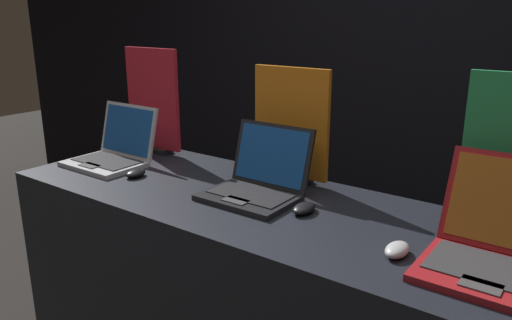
% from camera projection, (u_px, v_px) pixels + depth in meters
% --- Properties ---
extents(wall_back, '(8.00, 0.05, 2.80)m').
position_uv_depth(wall_back, '(416.00, 49.00, 2.88)').
color(wall_back, black).
rests_on(wall_back, ground_plane).
extents(display_counter, '(2.01, 0.68, 0.95)m').
position_uv_depth(display_counter, '(255.00, 315.00, 1.93)').
color(display_counter, black).
rests_on(display_counter, ground_plane).
extents(laptop_front, '(0.34, 0.30, 0.25)m').
position_uv_depth(laptop_front, '(114.00, 151.00, 2.21)').
color(laptop_front, '#B7B7BC').
rests_on(laptop_front, display_counter).
extents(mouse_front, '(0.06, 0.09, 0.03)m').
position_uv_depth(mouse_front, '(135.00, 173.00, 2.04)').
color(mouse_front, black).
rests_on(mouse_front, display_counter).
extents(promo_stand_front, '(0.32, 0.07, 0.49)m').
position_uv_depth(promo_stand_front, '(153.00, 103.00, 2.35)').
color(promo_stand_front, black).
rests_on(promo_stand_front, display_counter).
extents(laptop_middle, '(0.33, 0.31, 0.25)m').
position_uv_depth(laptop_middle, '(258.00, 181.00, 1.82)').
color(laptop_middle, black).
rests_on(laptop_middle, display_counter).
extents(mouse_middle, '(0.06, 0.11, 0.03)m').
position_uv_depth(mouse_middle, '(304.00, 208.00, 1.67)').
color(mouse_middle, black).
rests_on(mouse_middle, display_counter).
extents(promo_stand_middle, '(0.33, 0.07, 0.45)m').
position_uv_depth(promo_stand_middle, '(291.00, 128.00, 1.94)').
color(promo_stand_middle, black).
rests_on(promo_stand_middle, display_counter).
extents(laptop_back, '(0.34, 0.37, 0.28)m').
position_uv_depth(laptop_back, '(497.00, 246.00, 1.29)').
color(laptop_back, maroon).
rests_on(laptop_back, display_counter).
extents(mouse_back, '(0.06, 0.10, 0.04)m').
position_uv_depth(mouse_back, '(397.00, 250.00, 1.38)').
color(mouse_back, '#B2B2B7').
rests_on(mouse_back, display_counter).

